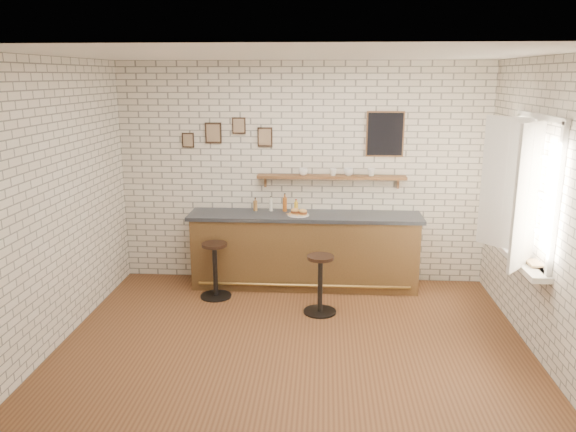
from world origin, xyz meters
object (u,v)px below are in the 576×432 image
Objects in this scene: bar_counter at (305,250)px; shelf_cup_a at (303,172)px; shelf_cup_c at (349,172)px; bitters_bottle_white at (271,205)px; ciabatta_sandwich at (299,212)px; sandwich_plate at (298,215)px; bar_stool_left at (215,268)px; bitters_bottle_brown at (255,205)px; shelf_cup_b at (333,172)px; shelf_cup_d at (371,172)px; bar_stool_right at (320,282)px; book_lower at (527,264)px; book_upper at (528,263)px; bitters_bottle_amber at (285,204)px; condiment_bottle_yellow at (296,206)px.

shelf_cup_a is (-0.03, 0.20, 1.04)m from bar_counter.
bitters_bottle_white is at bearing 118.92° from shelf_cup_c.
sandwich_plate is at bearing 180.00° from ciabatta_sandwich.
bar_stool_left is at bearing -156.97° from bar_counter.
shelf_cup_b is (1.05, 0.05, 0.46)m from bitters_bottle_brown.
shelf_cup_d is at bearing -63.71° from shelf_cup_c.
book_lower is at bearing -20.61° from bar_stool_right.
bar_counter is at bearing 23.03° from bar_stool_left.
bar_stool_left is (-1.06, -0.41, -0.67)m from ciabatta_sandwich.
book_upper is (1.96, -1.91, -0.59)m from shelf_cup_b.
bitters_bottle_amber is at bearing 149.54° from shelf_cup_d.
shelf_cup_c reaches higher than condiment_bottle_yellow.
bar_stool_left is at bearing -125.57° from bitters_bottle_brown.
shelf_cup_b reaches higher than sandwich_plate.
bitters_bottle_white is at bearing 123.33° from bar_stool_right.
bar_stool_right is 1.73m from shelf_cup_d.
bitters_bottle_white is at bearing -0.00° from bitters_bottle_brown.
bar_stool_left is at bearing -174.10° from shelf_cup_a.
shelf_cup_c reaches higher than bitters_bottle_white.
bar_stool_left is (-0.86, -0.64, -0.72)m from bitters_bottle_amber.
sandwich_plate is 1.66× the size of condiment_bottle_yellow.
condiment_bottle_yellow is at bearing 0.00° from bitters_bottle_brown.
sandwich_plate is 0.60m from shelf_cup_a.
shelf_cup_a is at bearing 137.66° from shelf_cup_b.
sandwich_plate is 0.45m from bitters_bottle_white.
bitters_bottle_white is (-0.38, 0.23, 0.08)m from sandwich_plate.
book_upper is (1.75, -1.91, -0.59)m from shelf_cup_c.
bitters_bottle_amber reaches higher than bar_stool_right.
sandwich_plate is at bearing -20.85° from bitters_bottle_brown.
shelf_cup_b reaches higher than ciabatta_sandwich.
bitters_bottle_amber is (0.19, 0.00, 0.02)m from bitters_bottle_white.
ciabatta_sandwich is 1.10m from shelf_cup_d.
book_lower is 0.03m from book_upper.
shelf_cup_b is (0.45, 0.28, 0.53)m from sandwich_plate.
bar_stool_left is at bearing -147.85° from condiment_bottle_yellow.
shelf_cup_d is (1.16, 0.05, 0.44)m from bitters_bottle_amber.
ciabatta_sandwich is 1.45× the size of condiment_bottle_yellow.
shelf_cup_d is at bearing 16.15° from ciabatta_sandwich.
bar_counter is at bearing 166.18° from shelf_cup_b.
ciabatta_sandwich is 2.29× the size of shelf_cup_d.
shelf_cup_b is at bearing 116.29° from shelf_cup_c.
bar_counter is 1.06m from shelf_cup_a.
bitters_bottle_amber is 2.32× the size of shelf_cup_d.
sandwich_plate is 2.63× the size of shelf_cup_d.
bar_counter is at bearing 41.92° from sandwich_plate.
shelf_cup_a reaches higher than bitters_bottle_amber.
bitters_bottle_amber is 0.50m from shelf_cup_a.
shelf_cup_b is at bearing 135.70° from book_lower.
book_lower is (1.75, -1.89, -0.61)m from shelf_cup_c.
sandwich_plate is 1.13× the size of bitters_bottle_amber.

